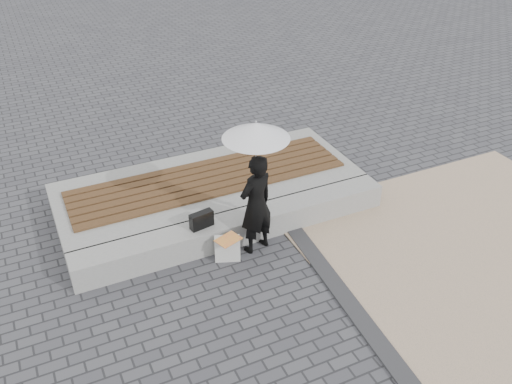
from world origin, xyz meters
The scene contains 11 objects.
ground centered at (0.00, 0.00, 0.00)m, with size 80.00×80.00×0.00m, color #45464A.
terrazzo_zone centered at (3.20, -0.50, 0.01)m, with size 5.00×5.00×0.02m, color tan.
edging_band centered at (0.75, -0.50, 0.02)m, with size 0.25×5.20×0.04m, color #313134.
seating_ledge centered at (0.00, 1.60, 0.20)m, with size 5.00×0.45×0.40m, color #A5A5A0.
timber_platform centered at (0.00, 2.80, 0.20)m, with size 5.00×2.00×0.40m, color #989893.
timber_decking centered at (0.00, 2.80, 0.42)m, with size 4.60×1.20×0.04m, color brown, non-canonical shape.
woman centered at (0.15, 1.26, 0.79)m, with size 0.58×0.38×1.58m, color black.
parasol centered at (0.15, 1.26, 1.96)m, with size 0.92×0.92×1.18m.
handbag centered at (-0.57, 1.59, 0.52)m, with size 0.35×0.12×0.25m, color black.
canvas_tote centered at (-0.33, 1.20, 0.19)m, with size 0.37×0.15×0.39m, color silver.
magazine centered at (-0.33, 1.15, 0.39)m, with size 0.34×0.25×0.01m, color red.
Camera 1 is at (-2.65, -4.70, 5.22)m, focal length 38.95 mm.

